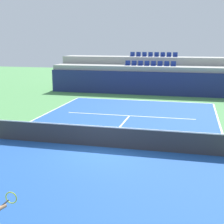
% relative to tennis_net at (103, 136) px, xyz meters
% --- Properties ---
extents(ground_plane, '(80.00, 80.00, 0.00)m').
position_rel_tennis_net_xyz_m(ground_plane, '(0.00, 0.00, -0.51)').
color(ground_plane, '#4C8C4C').
extents(court_surface, '(11.00, 24.00, 0.01)m').
position_rel_tennis_net_xyz_m(court_surface, '(0.00, 0.00, -0.50)').
color(court_surface, '#1E4C99').
rests_on(court_surface, ground_plane).
extents(baseline_far, '(11.00, 0.10, 0.00)m').
position_rel_tennis_net_xyz_m(baseline_far, '(0.00, 11.95, -0.50)').
color(baseline_far, white).
rests_on(baseline_far, court_surface).
extents(service_line_far, '(8.26, 0.10, 0.00)m').
position_rel_tennis_net_xyz_m(service_line_far, '(0.00, 6.40, -0.50)').
color(service_line_far, white).
rests_on(service_line_far, court_surface).
extents(centre_service_line, '(0.10, 6.40, 0.00)m').
position_rel_tennis_net_xyz_m(centre_service_line, '(0.00, 3.20, -0.50)').
color(centre_service_line, white).
rests_on(centre_service_line, court_surface).
extents(back_wall, '(17.91, 0.30, 2.04)m').
position_rel_tennis_net_xyz_m(back_wall, '(0.00, 14.79, 0.51)').
color(back_wall, navy).
rests_on(back_wall, ground_plane).
extents(stands_tier_lower, '(17.91, 2.40, 2.47)m').
position_rel_tennis_net_xyz_m(stands_tier_lower, '(0.00, 16.14, 0.72)').
color(stands_tier_lower, '#9E9E99').
rests_on(stands_tier_lower, ground_plane).
extents(stands_tier_upper, '(17.91, 2.40, 3.17)m').
position_rel_tennis_net_xyz_m(stands_tier_upper, '(0.00, 18.54, 1.07)').
color(stands_tier_upper, '#9E9E99').
rests_on(stands_tier_upper, ground_plane).
extents(seating_row_lower, '(4.62, 0.44, 0.44)m').
position_rel_tennis_net_xyz_m(seating_row_lower, '(-0.00, 16.23, 2.08)').
color(seating_row_lower, navy).
rests_on(seating_row_lower, stands_tier_lower).
extents(seating_row_upper, '(4.62, 0.44, 0.44)m').
position_rel_tennis_net_xyz_m(seating_row_upper, '(-0.00, 18.63, 2.78)').
color(seating_row_upper, navy).
rests_on(seating_row_upper, stands_tier_upper).
extents(tennis_net, '(11.08, 0.08, 1.07)m').
position_rel_tennis_net_xyz_m(tennis_net, '(0.00, 0.00, 0.00)').
color(tennis_net, black).
rests_on(tennis_net, court_surface).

